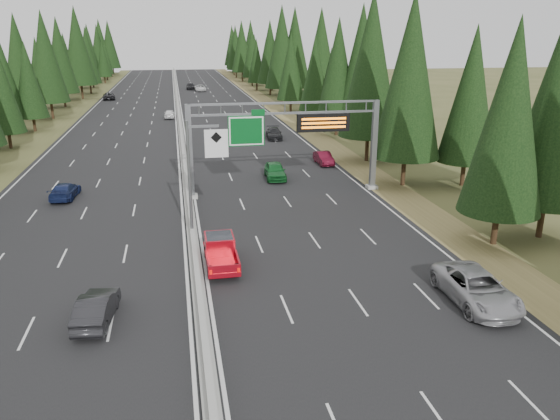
{
  "coord_description": "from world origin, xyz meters",
  "views": [
    {
      "loc": [
        -0.7,
        -9.48,
        13.22
      ],
      "look_at": [
        4.98,
        20.0,
        3.5
      ],
      "focal_mm": 35.0,
      "sensor_mm": 36.0,
      "label": 1
    }
  ],
  "objects": [
    {
      "name": "car_ahead_green",
      "position": [
        8.35,
        40.0,
        0.86
      ],
      "size": [
        2.17,
        4.71,
        1.56
      ],
      "primitive_type": "imported",
      "rotation": [
        0.0,
        0.0,
        -0.07
      ],
      "color": "#176629",
      "rests_on": "road"
    },
    {
      "name": "silver_minivan",
      "position": [
        13.88,
        13.33,
        0.9
      ],
      "size": [
        2.84,
        5.94,
        1.63
      ],
      "primitive_type": "imported",
      "rotation": [
        0.0,
        0.0,
        -0.02
      ],
      "color": "#99989C",
      "rests_on": "road"
    },
    {
      "name": "car_onc_blue",
      "position": [
        -10.09,
        36.94,
        0.74
      ],
      "size": [
        2.16,
        4.64,
        1.31
      ],
      "primitive_type": "imported",
      "rotation": [
        0.0,
        0.0,
        3.07
      ],
      "color": "#16224E",
      "rests_on": "road"
    },
    {
      "name": "car_ahead_far",
      "position": [
        3.59,
        129.99,
        0.91
      ],
      "size": [
        1.98,
        4.86,
        1.65
      ],
      "primitive_type": "imported",
      "rotation": [
        0.0,
        0.0,
        0.01
      ],
      "color": "black",
      "rests_on": "road"
    },
    {
      "name": "car_ahead_dkgrey",
      "position": [
        11.99,
        60.52,
        0.77
      ],
      "size": [
        2.39,
        4.93,
        1.38
      ],
      "primitive_type": "imported",
      "rotation": [
        0.0,
        0.0,
        -0.1
      ],
      "color": "black",
      "rests_on": "road"
    },
    {
      "name": "tree_row_left",
      "position": [
        -22.24,
        68.74,
        9.24
      ],
      "size": [
        11.65,
        244.0,
        18.76
      ],
      "color": "black",
      "rests_on": "ground"
    },
    {
      "name": "median_barrier",
      "position": [
        0.0,
        80.0,
        0.41
      ],
      "size": [
        0.7,
        260.0,
        0.85
      ],
      "color": "gray",
      "rests_on": "road"
    },
    {
      "name": "car_onc_white",
      "position": [
        -1.5,
        81.59,
        0.78
      ],
      "size": [
        1.83,
        4.18,
        1.4
      ],
      "primitive_type": "imported",
      "rotation": [
        0.0,
        0.0,
        3.1
      ],
      "color": "white",
      "rests_on": "road"
    },
    {
      "name": "tree_row_right",
      "position": [
        21.75,
        68.01,
        9.29
      ],
      "size": [
        11.99,
        240.54,
        18.61
      ],
      "color": "black",
      "rests_on": "ground"
    },
    {
      "name": "shoulder_left",
      "position": [
        -17.8,
        80.0,
        0.03
      ],
      "size": [
        3.6,
        260.0,
        0.06
      ],
      "primitive_type": "cube",
      "color": "#454B23",
      "rests_on": "ground"
    },
    {
      "name": "shoulder_right",
      "position": [
        17.8,
        80.0,
        0.03
      ],
      "size": [
        3.6,
        260.0,
        0.06
      ],
      "primitive_type": "cube",
      "color": "olive",
      "rests_on": "ground"
    },
    {
      "name": "car_onc_near",
      "position": [
        -4.9,
        15.0,
        0.78
      ],
      "size": [
        1.9,
        4.39,
        1.41
      ],
      "primitive_type": "imported",
      "rotation": [
        0.0,
        0.0,
        3.04
      ],
      "color": "black",
      "rests_on": "road"
    },
    {
      "name": "car_ahead_white",
      "position": [
        5.74,
        125.13,
        0.82
      ],
      "size": [
        2.63,
        5.38,
        1.47
      ],
      "primitive_type": "imported",
      "rotation": [
        0.0,
        0.0,
        0.04
      ],
      "color": "silver",
      "rests_on": "road"
    },
    {
      "name": "red_pickup",
      "position": [
        1.5,
        20.85,
        0.99
      ],
      "size": [
        1.8,
        5.04,
        1.64
      ],
      "color": "black",
      "rests_on": "road"
    },
    {
      "name": "car_ahead_dkred",
      "position": [
        14.5,
        45.0,
        0.73
      ],
      "size": [
        1.43,
        3.98,
        1.31
      ],
      "primitive_type": "imported",
      "rotation": [
        0.0,
        0.0,
        0.01
      ],
      "color": "#580C1E",
      "rests_on": "road"
    },
    {
      "name": "sign_gantry",
      "position": [
        8.92,
        34.88,
        5.27
      ],
      "size": [
        16.75,
        0.98,
        7.8
      ],
      "color": "slate",
      "rests_on": "road"
    },
    {
      "name": "car_onc_far",
      "position": [
        -13.95,
        111.03,
        0.81
      ],
      "size": [
        2.86,
        5.44,
        1.46
      ],
      "primitive_type": "imported",
      "rotation": [
        0.0,
        0.0,
        3.23
      ],
      "color": "black",
      "rests_on": "road"
    },
    {
      "name": "road",
      "position": [
        0.0,
        80.0,
        0.04
      ],
      "size": [
        32.0,
        260.0,
        0.08
      ],
      "primitive_type": "cube",
      "color": "black",
      "rests_on": "ground"
    },
    {
      "name": "hov_sign_pole",
      "position": [
        0.58,
        24.97,
        4.72
      ],
      "size": [
        2.8,
        0.5,
        8.0
      ],
      "color": "slate",
      "rests_on": "road"
    }
  ]
}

